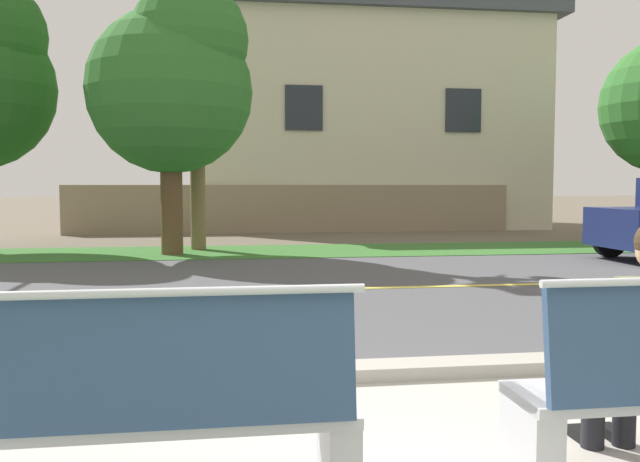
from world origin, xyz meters
name	(u,v)px	position (x,y,z in m)	size (l,w,h in m)	color
ground_plane	(285,275)	(0.00, 8.00, 0.00)	(140.00, 140.00, 0.00)	#665B4C
curb_edge	(357,372)	(0.00, 2.35, 0.06)	(44.00, 0.30, 0.11)	#ADA89E
street_asphalt	(295,290)	(0.00, 6.50, 0.00)	(52.00, 8.00, 0.01)	#515156
road_centre_line	(295,290)	(0.00, 6.50, 0.01)	(48.00, 0.14, 0.01)	#E0CC4C
far_verge_grass	(268,251)	(0.00, 11.71, 0.01)	(48.00, 2.80, 0.02)	#38702D
bench_left	(131,415)	(-1.34, 0.46, 0.46)	(1.91, 0.48, 1.01)	silver
shade_tree_left	(175,79)	(-1.85, 11.30, 3.48)	(3.25, 3.25, 5.37)	brown
garden_wall	(293,209)	(1.10, 17.22, 0.70)	(13.00, 0.36, 1.40)	gray
house_across_street	(362,119)	(3.84, 20.42, 3.65)	(11.59, 6.91, 7.21)	beige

